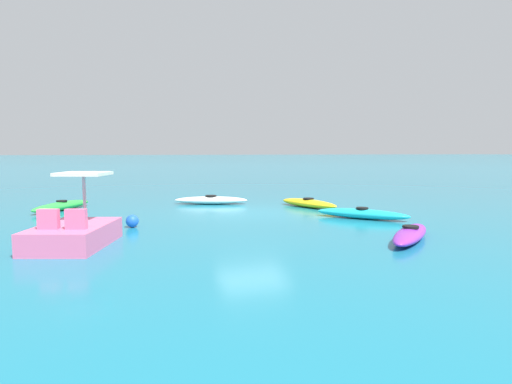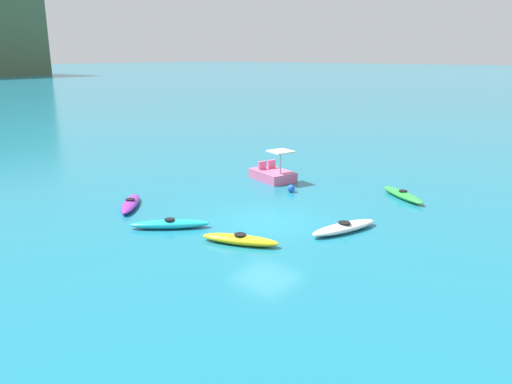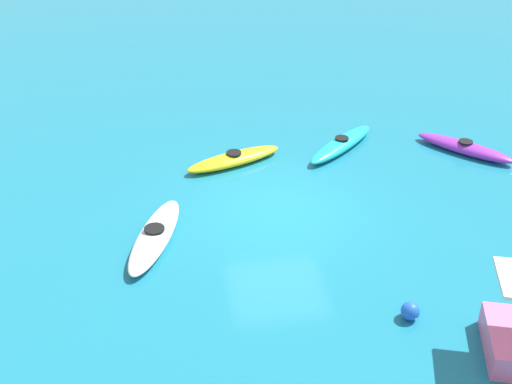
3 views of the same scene
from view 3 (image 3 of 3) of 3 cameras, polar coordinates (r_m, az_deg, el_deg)
The scene contains 6 objects.
ground_plane at distance 15.55m, azimuth 2.02°, elevation -1.64°, with size 600.00×600.00×0.00m, color #19728C.
kayak_yellow at distance 17.54m, azimuth -1.99°, elevation 2.98°, with size 1.67×2.86×0.37m.
kayak_cyan at distance 18.52m, azimuth 7.66°, elevation 4.29°, with size 2.55×2.62×0.37m.
kayak_purple at distance 19.10m, azimuth 18.19°, elevation 3.80°, with size 2.50×2.41×0.37m.
kayak_white at distance 14.52m, azimuth -9.04°, elevation -3.88°, with size 3.11×1.60×0.37m.
buoy_blue at distance 12.66m, azimuth 13.66°, elevation -10.32°, with size 0.36×0.36×0.36m, color blue.
Camera 3 is at (12.94, -2.37, 8.30)m, focal length 44.65 mm.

